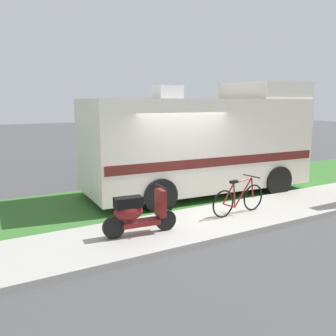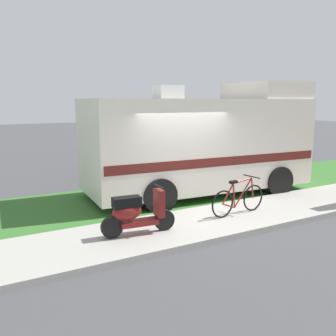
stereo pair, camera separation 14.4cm
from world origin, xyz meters
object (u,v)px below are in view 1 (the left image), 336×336
(bicycle, at_px, (239,199))
(pickup_truck_near, at_px, (176,145))
(motorhome_rv, at_px, (201,142))
(scooter, at_px, (137,213))

(bicycle, bearing_deg, pickup_truck_near, 70.28)
(motorhome_rv, distance_m, bicycle, 2.70)
(motorhome_rv, distance_m, pickup_truck_near, 4.87)
(scooter, xyz_separation_m, pickup_truck_near, (5.15, 6.90, 0.37))
(bicycle, height_order, pickup_truck_near, pickup_truck_near)
(scooter, bearing_deg, pickup_truck_near, 53.28)
(scooter, height_order, bicycle, scooter)
(motorhome_rv, distance_m, scooter, 4.21)
(scooter, distance_m, pickup_truck_near, 8.61)
(motorhome_rv, relative_size, pickup_truck_near, 1.32)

